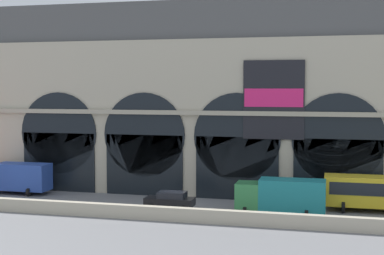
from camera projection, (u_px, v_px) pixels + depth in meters
The scene contains 6 objects.
ground_plane at pixel (176, 208), 50.67m from camera, with size 200.00×200.00×0.00m, color slate.
quay_parapet_wall at pixel (160, 213), 45.87m from camera, with size 90.00×0.70×1.14m, color #B2A891.
station_building at pixel (196, 101), 57.29m from camera, with size 49.02×5.54×19.50m.
box_truck_west at pixel (15, 177), 57.41m from camera, with size 7.50×2.91×3.12m.
car_center at pixel (170, 200), 50.19m from camera, with size 4.40×2.22×1.55m.
box_truck_mideast at pixel (282, 196), 47.49m from camera, with size 7.50×2.91×3.12m.
Camera 1 is at (13.63, -48.15, 10.90)m, focal length 52.42 mm.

